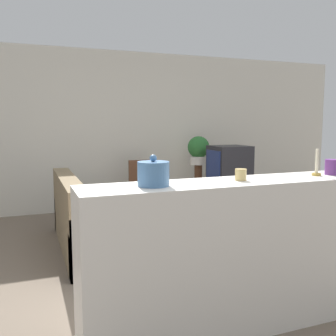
{
  "coord_description": "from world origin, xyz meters",
  "views": [
    {
      "loc": [
        -1.45,
        -2.95,
        1.5
      ],
      "look_at": [
        0.42,
        1.99,
        0.85
      ],
      "focal_mm": 40.0,
      "sensor_mm": 36.0,
      "label": 1
    }
  ],
  "objects": [
    {
      "name": "ground_plane",
      "position": [
        0.0,
        0.0,
        0.0
      ],
      "size": [
        14.0,
        14.0,
        0.0
      ],
      "primitive_type": "plane",
      "color": "#756656"
    },
    {
      "name": "decorative_bowl",
      "position": [
        -0.69,
        -0.68,
        1.17
      ],
      "size": [
        0.21,
        0.21,
        0.2
      ],
      "color": "#4C7AAD",
      "rests_on": "foreground_counter"
    },
    {
      "name": "couch",
      "position": [
        -0.71,
        1.45,
        0.3
      ],
      "size": [
        0.92,
        1.96,
        0.86
      ],
      "color": "#847051",
      "rests_on": "ground_plane"
    },
    {
      "name": "potted_plant",
      "position": [
        1.31,
        2.85,
        1.03
      ],
      "size": [
        0.37,
        0.37,
        0.49
      ],
      "color": "white",
      "rests_on": "plant_stand"
    },
    {
      "name": "wall_back",
      "position": [
        0.0,
        3.43,
        1.35
      ],
      "size": [
        9.0,
        0.06,
        2.7
      ],
      "color": "silver",
      "rests_on": "ground_plane"
    },
    {
      "name": "plant_stand",
      "position": [
        1.31,
        2.85,
        0.39
      ],
      "size": [
        0.13,
        0.13,
        0.77
      ],
      "color": "brown",
      "rests_on": "ground_plane"
    },
    {
      "name": "tv_stand",
      "position": [
        1.5,
        2.13,
        0.27
      ],
      "size": [
        0.77,
        0.57,
        0.55
      ],
      "color": "brown",
      "rests_on": "ground_plane"
    },
    {
      "name": "wooden_chair",
      "position": [
        0.26,
        2.67,
        0.5
      ],
      "size": [
        0.44,
        0.44,
        0.9
      ],
      "color": "brown",
      "rests_on": "ground_plane"
    },
    {
      "name": "television",
      "position": [
        1.5,
        2.13,
        0.84
      ],
      "size": [
        0.57,
        0.53,
        0.59
      ],
      "color": "#232328",
      "rests_on": "tv_stand"
    },
    {
      "name": "candlestick",
      "position": [
        0.64,
        -0.68,
        1.15
      ],
      "size": [
        0.07,
        0.07,
        0.21
      ],
      "color": "#B7933D",
      "rests_on": "foreground_counter"
    },
    {
      "name": "coffee_tin",
      "position": [
        0.79,
        -0.68,
        1.15
      ],
      "size": [
        0.1,
        0.1,
        0.12
      ],
      "color": "#66337F",
      "rests_on": "foreground_counter"
    },
    {
      "name": "candle_jar",
      "position": [
        -0.04,
        -0.68,
        1.13
      ],
      "size": [
        0.08,
        0.08,
        0.08
      ],
      "color": "tan",
      "rests_on": "foreground_counter"
    },
    {
      "name": "foreground_counter",
      "position": [
        0.0,
        -0.68,
        0.54
      ],
      "size": [
        2.39,
        0.44,
        1.09
      ],
      "color": "white",
      "rests_on": "ground_plane"
    }
  ]
}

